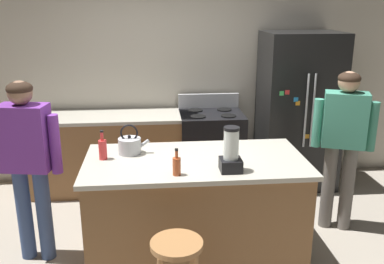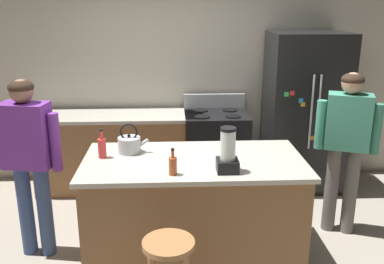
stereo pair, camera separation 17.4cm
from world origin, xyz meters
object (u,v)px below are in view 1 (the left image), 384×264
at_px(bottle_soda, 103,149).
at_px(tea_kettle, 130,145).
at_px(kitchen_island, 195,208).
at_px(person_by_sink_right, 343,136).
at_px(bottle_cooking_sauce, 177,165).
at_px(person_by_island_left, 27,155).
at_px(refrigerator, 298,111).
at_px(stove_range, 211,149).
at_px(blender_appliance, 231,153).
at_px(bar_stool, 177,261).

height_order(bottle_soda, tea_kettle, tea_kettle).
height_order(kitchen_island, bottle_soda, bottle_soda).
distance_m(bottle_soda, tea_kettle, 0.25).
relative_size(person_by_sink_right, bottle_cooking_sauce, 7.43).
distance_m(person_by_island_left, person_by_sink_right, 2.90).
relative_size(kitchen_island, person_by_sink_right, 1.18).
height_order(refrigerator, stove_range, refrigerator).
relative_size(stove_range, tea_kettle, 4.04).
distance_m(kitchen_island, blender_appliance, 0.73).
distance_m(person_by_island_left, bar_stool, 1.61).
height_order(person_by_island_left, bottle_cooking_sauce, person_by_island_left).
height_order(stove_range, person_by_sink_right, person_by_sink_right).
bearing_deg(stove_range, blender_appliance, -93.15).
height_order(kitchen_island, bottle_cooking_sauce, bottle_cooking_sauce).
xyz_separation_m(kitchen_island, bar_stool, (-0.22, -0.88, 0.06)).
height_order(stove_range, bottle_soda, bottle_soda).
distance_m(kitchen_island, tea_kettle, 0.80).
xyz_separation_m(person_by_sink_right, bottle_soda, (-2.26, -0.30, 0.05)).
bearing_deg(kitchen_island, bottle_soda, 174.58).
distance_m(person_by_island_left, bottle_soda, 0.64).
relative_size(person_by_sink_right, blender_appliance, 4.43).
xyz_separation_m(stove_range, person_by_sink_right, (1.12, -1.15, 0.50)).
bearing_deg(bar_stool, stove_range, 76.71).
distance_m(bar_stool, bottle_soda, 1.22).
height_order(stove_range, tea_kettle, tea_kettle).
bearing_deg(person_by_sink_right, refrigerator, 93.15).
height_order(stove_range, bottle_cooking_sauce, bottle_cooking_sauce).
bearing_deg(bottle_soda, stove_range, 51.98).
height_order(bar_stool, bottle_soda, bottle_soda).
bearing_deg(stove_range, bar_stool, -103.29).
bearing_deg(kitchen_island, tea_kettle, 160.80).
distance_m(bottle_cooking_sauce, tea_kettle, 0.65).
distance_m(person_by_sink_right, bottle_cooking_sauce, 1.80).
relative_size(refrigerator, stove_range, 1.69).
distance_m(bar_stool, tea_kettle, 1.23).
distance_m(kitchen_island, stove_range, 1.56).
height_order(stove_range, blender_appliance, blender_appliance).
distance_m(blender_appliance, bottle_soda, 1.10).
relative_size(stove_range, bottle_cooking_sauce, 5.16).
height_order(blender_appliance, tea_kettle, blender_appliance).
relative_size(person_by_island_left, tea_kettle, 5.87).
bearing_deg(bottle_cooking_sauce, tea_kettle, 125.87).
xyz_separation_m(stove_range, blender_appliance, (-0.10, -1.81, 0.61)).
xyz_separation_m(person_by_island_left, person_by_sink_right, (2.89, 0.27, -0.00)).
bearing_deg(person_by_island_left, stove_range, 38.84).
xyz_separation_m(person_by_island_left, blender_appliance, (1.67, -0.39, 0.11)).
distance_m(kitchen_island, bar_stool, 0.90).
xyz_separation_m(stove_range, tea_kettle, (-0.91, -1.33, 0.53)).
bearing_deg(refrigerator, blender_appliance, -123.02).
distance_m(person_by_sink_right, bar_stool, 2.15).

